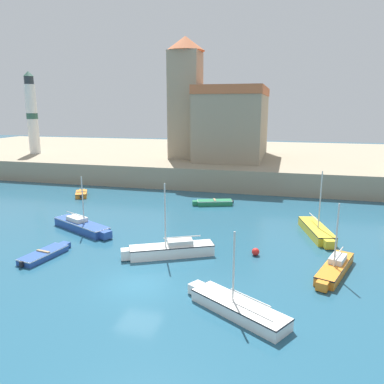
% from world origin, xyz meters
% --- Properties ---
extents(ground_plane, '(200.00, 200.00, 0.00)m').
position_xyz_m(ground_plane, '(0.00, 0.00, 0.00)').
color(ground_plane, '#235670').
extents(quay_seawall, '(120.00, 40.00, 2.79)m').
position_xyz_m(quay_seawall, '(0.00, 45.02, 1.40)').
color(quay_seawall, gray).
rests_on(quay_seawall, ground).
extents(sailboat_white_0, '(5.74, 4.17, 4.30)m').
position_xyz_m(sailboat_white_0, '(6.05, -1.69, 0.37)').
color(sailboat_white_0, white).
rests_on(sailboat_white_0, ground).
extents(sailboat_yellow_1, '(2.75, 6.32, 5.36)m').
position_xyz_m(sailboat_yellow_1, '(10.73, 11.72, 0.42)').
color(sailboat_yellow_1, yellow).
rests_on(sailboat_yellow_1, ground).
extents(dinghy_orange_2, '(2.37, 3.32, 0.61)m').
position_xyz_m(dinghy_orange_2, '(-15.07, 19.19, 0.29)').
color(dinghy_orange_2, orange).
rests_on(dinghy_orange_2, ground).
extents(dinghy_green_3, '(4.31, 2.36, 0.61)m').
position_xyz_m(dinghy_green_3, '(0.71, 19.12, 0.29)').
color(dinghy_green_3, '#237A4C').
rests_on(dinghy_green_3, ground).
extents(dinghy_blue_4, '(1.88, 4.32, 0.51)m').
position_xyz_m(dinghy_blue_4, '(-7.89, 2.24, 0.24)').
color(dinghy_blue_4, '#284C9E').
rests_on(dinghy_blue_4, ground).
extents(sailboat_white_5, '(6.24, 3.82, 5.22)m').
position_xyz_m(sailboat_white_5, '(0.55, 4.63, 0.49)').
color(sailboat_white_5, white).
rests_on(sailboat_white_5, ground).
extents(sailboat_orange_6, '(2.87, 5.66, 4.61)m').
position_xyz_m(sailboat_orange_6, '(11.37, 4.52, 0.39)').
color(sailboat_orange_6, orange).
rests_on(sailboat_orange_6, ground).
extents(sailboat_blue_7, '(6.59, 4.03, 4.69)m').
position_xyz_m(sailboat_blue_7, '(-8.43, 8.06, 0.44)').
color(sailboat_blue_7, '#284C9E').
rests_on(sailboat_blue_7, ground).
extents(mooring_buoy, '(0.54, 0.54, 0.54)m').
position_xyz_m(mooring_buoy, '(6.30, 6.22, 0.27)').
color(mooring_buoy, red).
rests_on(mooring_buoy, ground).
extents(church, '(14.12, 15.47, 17.10)m').
position_xyz_m(church, '(-1.28, 36.62, 8.70)').
color(church, gray).
rests_on(church, quay_seawall).
extents(lighthouse, '(1.73, 1.73, 12.91)m').
position_xyz_m(lighthouse, '(-32.00, 33.92, 9.06)').
color(lighthouse, silver).
rests_on(lighthouse, quay_seawall).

